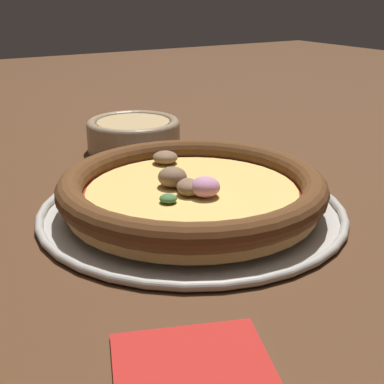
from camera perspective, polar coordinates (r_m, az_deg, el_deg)
ground_plane at (r=0.60m, az=-0.00°, el=-2.30°), size 3.00×3.00×0.00m
pizza_tray at (r=0.59m, az=-0.00°, el=-1.92°), size 0.34×0.34×0.01m
pizza at (r=0.58m, az=-0.02°, el=0.28°), size 0.29×0.29×0.04m
bowl_near at (r=0.83m, az=-6.24°, el=6.25°), size 0.14×0.14×0.05m
napkin at (r=0.36m, az=0.53°, el=-19.32°), size 0.14×0.14×0.01m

